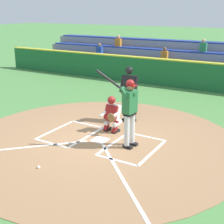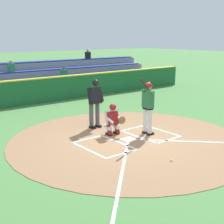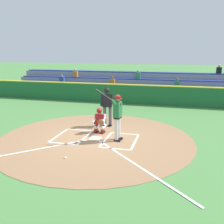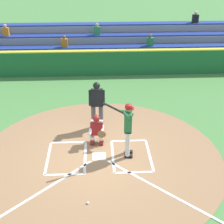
{
  "view_description": "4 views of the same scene",
  "coord_description": "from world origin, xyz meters",
  "views": [
    {
      "loc": [
        -4.62,
        7.2,
        3.61
      ],
      "look_at": [
        -0.37,
        -0.06,
        0.9
      ],
      "focal_mm": 51.53,
      "sensor_mm": 36.0,
      "label": 1
    },
    {
      "loc": [
        6.85,
        7.67,
        3.42
      ],
      "look_at": [
        0.07,
        -0.79,
        0.83
      ],
      "focal_mm": 51.12,
      "sensor_mm": 36.0,
      "label": 2
    },
    {
      "loc": [
        -3.24,
        9.49,
        3.54
      ],
      "look_at": [
        -0.34,
        -1.4,
        0.83
      ],
      "focal_mm": 41.11,
      "sensor_mm": 36.0,
      "label": 3
    },
    {
      "loc": [
        0.03,
        9.05,
        6.27
      ],
      "look_at": [
        -0.47,
        -0.85,
        1.19
      ],
      "focal_mm": 53.8,
      "sensor_mm": 36.0,
      "label": 4
    }
  ],
  "objects": [
    {
      "name": "batter",
      "position": [
        -0.92,
        -0.03,
        1.1
      ],
      "size": [
        0.99,
        0.63,
        2.13
      ],
      "color": "silver",
      "rests_on": "ground"
    },
    {
      "name": "backstop_wall",
      "position": [
        0.0,
        -7.5,
        0.65
      ],
      "size": [
        22.0,
        0.36,
        1.31
      ],
      "color": "#1E6033",
      "rests_on": "ground"
    },
    {
      "name": "baseball",
      "position": [
        0.33,
        2.19,
        0.04
      ],
      "size": [
        0.07,
        0.07,
        0.07
      ],
      "primitive_type": "sphere",
      "color": "white",
      "rests_on": "ground"
    },
    {
      "name": "dirt_circle",
      "position": [
        0.0,
        0.0,
        0.01
      ],
      "size": [
        8.0,
        8.0,
        0.01
      ],
      "primitive_type": "cylinder",
      "color": "#99704C",
      "rests_on": "ground"
    },
    {
      "name": "ground_plane",
      "position": [
        0.0,
        0.0,
        0.0
      ],
      "size": [
        120.0,
        120.0,
        0.0
      ],
      "primitive_type": "plane",
      "color": "#4C8442"
    },
    {
      "name": "plate_umpire",
      "position": [
        0.03,
        -1.88,
        1.08
      ],
      "size": [
        0.59,
        0.42,
        1.86
      ],
      "color": "#4C4C51",
      "rests_on": "ground"
    },
    {
      "name": "home_plate_and_chalk",
      "position": [
        0.0,
        0.88,
        0.01
      ],
      "size": [
        7.93,
        4.91,
        0.01
      ],
      "color": "white",
      "rests_on": "dirt_circle"
    },
    {
      "name": "catcher",
      "position": [
        0.05,
        -0.78,
        0.59
      ],
      "size": [
        0.59,
        0.65,
        1.13
      ],
      "color": "black",
      "rests_on": "ground"
    },
    {
      "name": "bleacher_stand",
      "position": [
        0.0,
        -10.2,
        0.71
      ],
      "size": [
        20.0,
        3.4,
        2.55
      ],
      "color": "gray",
      "rests_on": "ground"
    }
  ]
}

